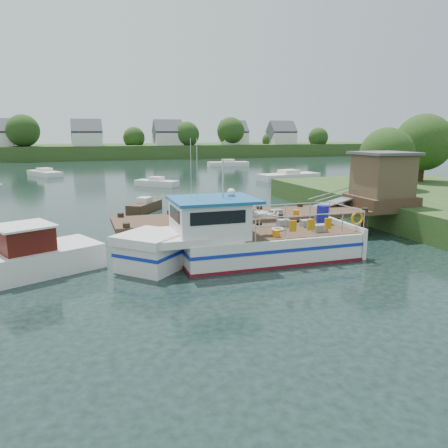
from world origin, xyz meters
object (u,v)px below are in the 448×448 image
object	(u,v)px
dock	(344,193)
moored_d	(45,173)
work_boat	(2,263)
lobster_boat	(239,240)
moored_rowboat	(145,206)
moored_c	(289,176)
moored_far	(228,164)
moored_b	(157,183)

from	to	relation	value
dock	moored_d	size ratio (longest dim) A/B	2.54
dock	work_boat	size ratio (longest dim) A/B	2.14
dock	lobster_boat	xyz separation A→B (m)	(-7.44, -3.37, -1.28)
moored_rowboat	moored_c	size ratio (longest dim) A/B	0.44
moored_far	work_boat	bearing A→B (deg)	-128.92
moored_far	moored_c	size ratio (longest dim) A/B	0.87
lobster_boat	moored_b	bearing A→B (deg)	87.92
work_boat	moored_b	bearing A→B (deg)	44.07
moored_b	moored_far	bearing A→B (deg)	63.96
moored_rowboat	moored_d	bearing A→B (deg)	80.72
work_boat	dock	bearing A→B (deg)	-15.25
lobster_boat	moored_far	distance (m)	55.98
work_boat	moored_far	bearing A→B (deg)	37.81
lobster_boat	moored_d	distance (m)	45.37
dock	moored_far	size ratio (longest dim) A/B	2.40
moored_far	moored_b	size ratio (longest dim) A/B	1.55
lobster_boat	moored_c	size ratio (longest dim) A/B	1.40
dock	moored_rowboat	bearing A→B (deg)	132.07
moored_b	moored_c	size ratio (longest dim) A/B	0.56
work_boat	moored_c	world-z (taller)	work_boat
work_boat	moored_far	distance (m)	59.16
moored_b	dock	bearing A→B (deg)	-68.62
moored_far	moored_c	distance (m)	23.17
work_boat	moored_far	size ratio (longest dim) A/B	1.12
moored_b	moored_d	bearing A→B (deg)	134.61
lobster_boat	moored_c	bearing A→B (deg)	60.26
moored_far	moored_b	world-z (taller)	moored_far
moored_far	moored_rowboat	bearing A→B (deg)	-128.42
moored_rowboat	moored_b	xyz separation A→B (m)	(3.41, 14.44, 0.01)
work_boat	moored_d	xyz separation A→B (m)	(-1.11, 43.57, -0.27)
lobster_boat	moored_c	world-z (taller)	lobster_boat
lobster_boat	moored_far	xyz separation A→B (m)	(17.85, 53.05, -0.54)
work_boat	moored_d	world-z (taller)	work_boat
dock	moored_c	xyz separation A→B (m)	(10.09, 26.52, -1.79)
dock	moored_c	size ratio (longest dim) A/B	2.08
lobster_boat	work_boat	size ratio (longest dim) A/B	1.44
moored_rowboat	moored_far	distance (m)	43.93
moored_far	moored_b	bearing A→B (deg)	-135.19
lobster_boat	moored_rowboat	bearing A→B (deg)	99.07
moored_far	lobster_boat	bearing A→B (deg)	-120.07
moored_rowboat	moored_c	bearing A→B (deg)	14.32
lobster_boat	moored_rowboat	size ratio (longest dim) A/B	3.19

